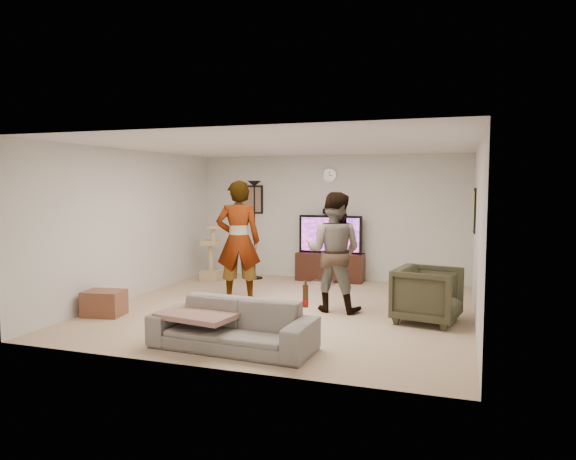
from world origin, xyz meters
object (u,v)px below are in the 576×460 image
(floor_lamp, at_px, (255,230))
(armchair, at_px, (428,295))
(side_table, at_px, (104,303))
(person_left, at_px, (238,241))
(sofa, at_px, (233,325))
(beer_bottle, at_px, (306,296))
(tv_stand, at_px, (330,267))
(tv, at_px, (330,234))
(cat_tree, at_px, (211,253))
(person_right, at_px, (334,252))

(floor_lamp, relative_size, armchair, 2.33)
(side_table, bearing_deg, person_left, 47.04)
(person_left, distance_m, sofa, 2.68)
(person_left, xyz_separation_m, beer_bottle, (1.87, -2.39, -0.31))
(tv_stand, bearing_deg, tv, 0.00)
(cat_tree, height_order, sofa, cat_tree)
(tv, relative_size, person_right, 0.70)
(tv, bearing_deg, floor_lamp, -171.05)
(tv_stand, distance_m, cat_tree, 2.41)
(floor_lamp, distance_m, beer_bottle, 4.96)
(floor_lamp, height_order, armchair, floor_lamp)
(floor_lamp, bearing_deg, armchair, -33.96)
(tv, xyz_separation_m, beer_bottle, (0.85, -4.58, -0.24))
(person_right, relative_size, sofa, 0.94)
(tv_stand, xyz_separation_m, side_table, (-2.47, -3.76, -0.09))
(person_right, bearing_deg, cat_tree, -26.73)
(person_right, xyz_separation_m, sofa, (-0.68, -2.19, -0.62))
(cat_tree, bearing_deg, side_table, -93.36)
(person_right, bearing_deg, tv, -71.50)
(tv, bearing_deg, beer_bottle, -79.47)
(floor_lamp, bearing_deg, beer_bottle, -61.33)
(tv_stand, height_order, cat_tree, cat_tree)
(tv, bearing_deg, tv_stand, 0.00)
(person_right, relative_size, beer_bottle, 7.23)
(tv, height_order, armchair, tv)
(side_table, bearing_deg, sofa, -18.63)
(tv, distance_m, person_right, 2.48)
(person_left, height_order, armchair, person_left)
(cat_tree, distance_m, beer_bottle, 5.01)
(cat_tree, relative_size, side_table, 2.00)
(tv, distance_m, beer_bottle, 4.67)
(tv, distance_m, side_table, 4.56)
(person_left, bearing_deg, tv, -136.47)
(person_left, height_order, person_right, person_left)
(beer_bottle, relative_size, armchair, 0.29)
(cat_tree, distance_m, armchair, 4.76)
(person_right, height_order, sofa, person_right)
(armchair, bearing_deg, tv, 48.79)
(sofa, distance_m, side_table, 2.57)
(cat_tree, bearing_deg, tv, 16.67)
(cat_tree, height_order, beer_bottle, cat_tree)
(tv_stand, height_order, person_left, person_left)
(sofa, height_order, beer_bottle, beer_bottle)
(tv_stand, bearing_deg, person_right, -74.90)
(floor_lamp, relative_size, sofa, 1.03)
(floor_lamp, distance_m, side_table, 3.74)
(person_right, relative_size, armchair, 2.11)
(person_left, height_order, beer_bottle, person_left)
(tv, height_order, sofa, tv)
(beer_bottle, distance_m, armchair, 2.30)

